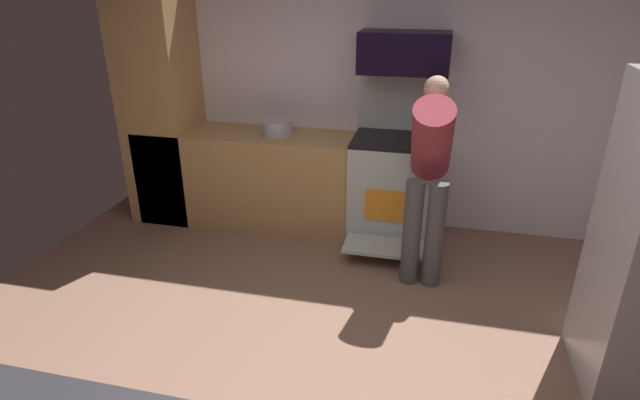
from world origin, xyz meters
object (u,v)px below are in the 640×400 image
at_px(stock_pot, 277,127).
at_px(oven_range, 395,185).
at_px(person_cook, 429,168).
at_px(microwave, 404,52).

bearing_deg(stock_pot, oven_range, -0.71).
bearing_deg(person_cook, microwave, 112.81).
bearing_deg(oven_range, person_cook, -64.03).
xyz_separation_m(person_cook, stock_pot, (-1.38, 0.60, 0.06)).
relative_size(microwave, stock_pot, 2.68).
xyz_separation_m(oven_range, person_cook, (0.29, -0.59, 0.41)).
bearing_deg(microwave, oven_range, -90.00).
relative_size(oven_range, microwave, 2.00).
bearing_deg(stock_pot, person_cook, -23.67).
distance_m(microwave, stock_pot, 1.29).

